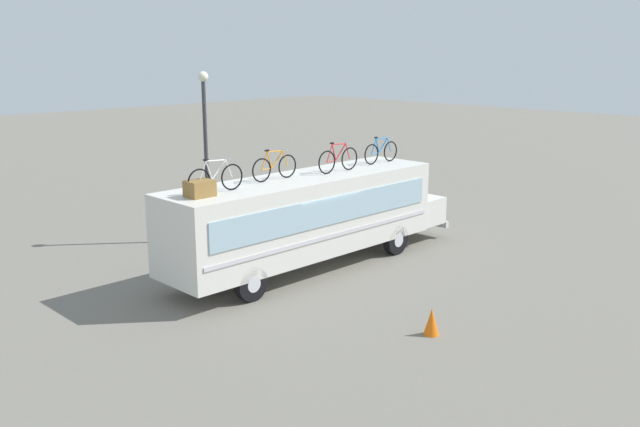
# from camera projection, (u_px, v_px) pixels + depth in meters

# --- Properties ---
(ground_plane) EXTENTS (120.00, 120.00, 0.00)m
(ground_plane) POSITION_uv_depth(u_px,v_px,m) (304.00, 268.00, 21.62)
(ground_plane) COLOR slate
(bus) EXTENTS (11.11, 2.41, 2.96)m
(bus) POSITION_uv_depth(u_px,v_px,m) (310.00, 215.00, 21.40)
(bus) COLOR silver
(bus) RESTS_ON ground
(luggage_bag_1) EXTENTS (0.71, 0.55, 0.44)m
(luggage_bag_1) POSITION_uv_depth(u_px,v_px,m) (200.00, 189.00, 18.05)
(luggage_bag_1) COLOR olive
(luggage_bag_1) RESTS_ON bus
(rooftop_bicycle_1) EXTENTS (1.83, 0.44, 0.98)m
(rooftop_bicycle_1) POSITION_uv_depth(u_px,v_px,m) (216.00, 178.00, 18.48)
(rooftop_bicycle_1) COLOR black
(rooftop_bicycle_1) RESTS_ON bus
(rooftop_bicycle_2) EXTENTS (1.73, 0.44, 0.95)m
(rooftop_bicycle_2) POSITION_uv_depth(u_px,v_px,m) (275.00, 167.00, 20.33)
(rooftop_bicycle_2) COLOR black
(rooftop_bicycle_2) RESTS_ON bus
(rooftop_bicycle_3) EXTENTS (1.78, 0.44, 0.98)m
(rooftop_bicycle_3) POSITION_uv_depth(u_px,v_px,m) (338.00, 159.00, 21.67)
(rooftop_bicycle_3) COLOR black
(rooftop_bicycle_3) RESTS_ON bus
(rooftop_bicycle_4) EXTENTS (1.71, 0.44, 0.93)m
(rooftop_bicycle_4) POSITION_uv_depth(u_px,v_px,m) (381.00, 152.00, 23.43)
(rooftop_bicycle_4) COLOR black
(rooftop_bicycle_4) RESTS_ON bus
(traffic_cone) EXTENTS (0.38, 0.38, 0.67)m
(traffic_cone) POSITION_uv_depth(u_px,v_px,m) (431.00, 322.00, 16.52)
(traffic_cone) COLOR orange
(traffic_cone) RESTS_ON ground
(street_lamp) EXTENTS (0.36, 0.36, 6.04)m
(street_lamp) POSITION_uv_depth(u_px,v_px,m) (205.00, 138.00, 23.92)
(street_lamp) COLOR #38383D
(street_lamp) RESTS_ON ground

